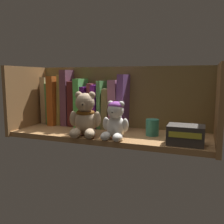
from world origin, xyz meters
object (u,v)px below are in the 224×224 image
Objects in this scene: book_1 at (53,103)px; book_2 at (58,100)px; teddy_bear_smaller at (115,121)px; small_product_box at (186,135)px; book_9 at (99,106)px; book_11 at (109,108)px; book_0 at (49,100)px; book_7 at (89,106)px; book_10 at (104,104)px; pillar_candle at (152,127)px; book_12 at (117,104)px; book_13 at (125,102)px; book_4 at (69,97)px; book_8 at (94,105)px; book_3 at (64,99)px; book_5 at (77,103)px; teddy_bear_larger at (85,117)px; book_6 at (84,102)px.

book_2 reaches higher than book_1.
book_2 is 39.65cm from teddy_bear_smaller.
small_product_box is at bearing -15.63° from book_1.
book_11 is at bearing 0.00° from book_9.
book_0 is at bearing 155.95° from teddy_bear_smaller.
book_0 reaches higher than book_1.
book_7 is 1.52× the size of small_product_box.
pillar_candle is at bearing -20.49° from book_10.
book_0 reaches higher than book_7.
book_13 is (3.48, 0.00, 1.15)cm from book_12.
book_0 is 1.17× the size of book_9.
book_4 is 1.31× the size of book_8.
book_10 reaches higher than book_8.
book_10 is (25.91, 0.00, 0.68)cm from book_1.
book_3 reaches higher than book_5.
book_5 is 11.18cm from book_9.
book_12 reaches higher than small_product_box.
book_0 reaches higher than teddy_bear_larger.
teddy_bear_larger is at bearing -99.15° from book_11.
book_1 is 12.55cm from book_5.
book_4 is at bearing 0.00° from book_1.
book_1 reaches higher than teddy_bear_smaller.
book_10 reaches higher than pillar_candle.
book_8 is at bearing 180.00° from book_10.
book_6 reaches higher than teddy_bear_smaller.
small_product_box is at bearing -18.04° from book_4.
book_13 is at bearing 0.00° from book_0.
book_6 is 5.28cm from book_8.
book_9 reaches higher than book_7.
book_5 is at bearing 180.00° from book_9.
book_6 is (7.33, 0.00, -1.90)cm from book_4.
book_11 is 1.26× the size of teddy_bear_smaller.
book_5 is 1.47× the size of teddy_bear_smaller.
pillar_candle is (23.55, 8.99, -3.97)cm from teddy_bear_larger.
teddy_bear_smaller is (25.33, -18.06, -3.54)cm from book_5.
book_8 is at bearing 180.00° from book_11.
book_10 is at bearing 123.51° from teddy_bear_smaller.
book_4 is 1.47× the size of book_11.
book_6 is (3.55, 0.00, 0.60)cm from book_5.
book_8 is at bearing 0.00° from book_6.
book_5 is 23.21cm from book_13.
book_6 is 1.56× the size of teddy_bear_smaller.
book_10 reaches higher than teddy_bear_larger.
teddy_bear_smaller is (9.24, -18.06, -2.09)cm from book_11.
book_10 reaches higher than book_7.
book_3 is at bearing 180.00° from book_6.
book_10 is at bearing 180.00° from book_13.
book_2 is 1.64× the size of teddy_bear_smaller.
pillar_candle is at bearing 39.12° from teddy_bear_smaller.
book_6 is at bearing 0.00° from book_0.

